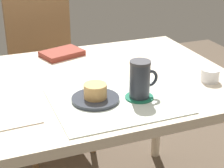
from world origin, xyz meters
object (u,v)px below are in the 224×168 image
object	(u,v)px
dining_table	(81,99)
small_book	(62,53)
wooden_chair	(47,65)
pastry_plate	(96,99)
pastry	(96,91)
sugar_bowl	(210,75)
coffee_mug	(140,79)

from	to	relation	value
dining_table	small_book	world-z (taller)	small_book
dining_table	wooden_chair	bearing A→B (deg)	88.34
pastry_plate	small_book	size ratio (longest dim) A/B	0.92
wooden_chair	pastry	size ratio (longest dim) A/B	11.52
pastry_plate	small_book	bearing A→B (deg)	89.05
dining_table	pastry	world-z (taller)	pastry
pastry	small_book	world-z (taller)	pastry
dining_table	pastry	size ratio (longest dim) A/B	15.25
wooden_chair	sugar_bowl	size ratio (longest dim) A/B	13.09
pastry_plate	wooden_chair	bearing A→B (deg)	88.79
pastry	sugar_bowl	xyz separation A→B (m)	(0.47, 0.00, -0.02)
coffee_mug	sugar_bowl	xyz separation A→B (m)	(0.32, 0.04, -0.05)
coffee_mug	sugar_bowl	distance (m)	0.32
dining_table	wooden_chair	size ratio (longest dim) A/B	1.32
wooden_chair	small_book	world-z (taller)	wooden_chair
wooden_chair	dining_table	bearing A→B (deg)	83.90
dining_table	sugar_bowl	size ratio (longest dim) A/B	17.33
pastry	coffee_mug	distance (m)	0.16
pastry_plate	coffee_mug	distance (m)	0.17
coffee_mug	sugar_bowl	world-z (taller)	coffee_mug
pastry	small_book	bearing A→B (deg)	89.05
pastry_plate	coffee_mug	bearing A→B (deg)	-13.52
pastry	coffee_mug	bearing A→B (deg)	-13.52
wooden_chair	pastry_plate	bearing A→B (deg)	84.35
pastry	small_book	xyz separation A→B (m)	(0.01, 0.50, -0.03)
pastry	pastry_plate	bearing A→B (deg)	0.00
pastry	sugar_bowl	world-z (taller)	pastry
dining_table	small_book	bearing A→B (deg)	88.10
pastry_plate	sugar_bowl	size ratio (longest dim) A/B	2.36
small_book	pastry	bearing A→B (deg)	-108.44
coffee_mug	small_book	xyz separation A→B (m)	(-0.14, 0.53, -0.06)
wooden_chair	pastry_plate	size ratio (longest dim) A/B	5.54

